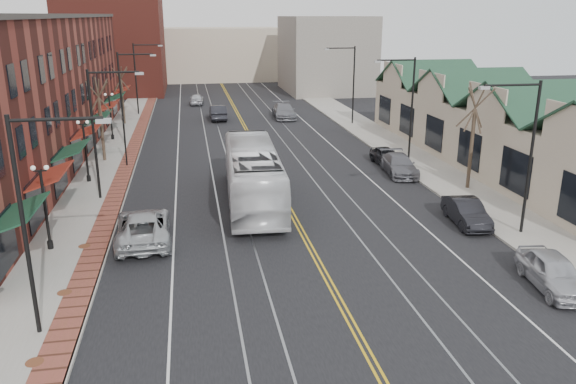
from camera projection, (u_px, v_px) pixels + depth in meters
name	position (u px, v px, depth m)	size (l,w,h in m)	color
ground	(343.00, 308.00, 22.52)	(160.00, 160.00, 0.00)	black
sidewalk_left	(101.00, 181.00, 39.27)	(4.00, 120.00, 0.15)	gray
sidewalk_right	(424.00, 166.00, 43.27)	(4.00, 120.00, 0.15)	gray
building_left	(12.00, 93.00, 43.04)	(10.00, 50.00, 11.00)	maroon
building_right	(499.00, 135.00, 43.59)	(8.00, 36.00, 4.60)	#B9A68E
backdrop_left	(115.00, 44.00, 83.44)	(14.00, 18.00, 14.00)	maroon
backdrop_mid	(218.00, 54.00, 100.94)	(22.00, 14.00, 9.00)	#B9A68E
backdrop_right	(325.00, 54.00, 84.36)	(12.00, 16.00, 11.00)	slate
streetlight_l_0	(35.00, 205.00, 19.16)	(3.33, 0.25, 8.00)	black
streetlight_l_1	(100.00, 121.00, 34.18)	(3.33, 0.25, 8.00)	black
streetlight_l_2	(126.00, 89.00, 49.20)	(3.33, 0.25, 8.00)	black
streetlight_l_3	(139.00, 71.00, 64.22)	(3.33, 0.25, 8.00)	black
streetlight_r_0	(525.00, 143.00, 28.47)	(3.33, 0.25, 8.00)	black
streetlight_r_1	(407.00, 98.00, 43.49)	(3.33, 0.25, 8.00)	black
streetlight_r_2	(350.00, 77.00, 58.51)	(3.33, 0.25, 8.00)	black
lamppost_l_1	(45.00, 209.00, 27.23)	(0.84, 0.28, 4.27)	black
lamppost_l_2	(86.00, 152.00, 38.50)	(0.84, 0.28, 4.27)	black
lamppost_l_3	(111.00, 117.00, 51.64)	(0.84, 0.28, 4.27)	black
tree_left_near	(101.00, 118.00, 43.78)	(1.78, 1.37, 6.48)	#382B21
tree_left_far	(122.00, 94.00, 58.87)	(1.66, 1.28, 6.02)	#382B21
tree_right_mid	(473.00, 135.00, 36.61)	(1.90, 1.46, 6.93)	#382B21
manhole_near	(35.00, 362.00, 18.73)	(0.60, 0.60, 0.02)	#592D19
manhole_mid	(65.00, 292.00, 23.43)	(0.60, 0.60, 0.02)	#592D19
manhole_far	(84.00, 246.00, 28.12)	(0.60, 0.60, 0.02)	#592D19
traffic_signal	(125.00, 137.00, 42.57)	(0.18, 0.15, 3.80)	black
transit_bus	(253.00, 175.00, 34.56)	(3.05, 13.05, 3.63)	white
parked_suv	(143.00, 227.00, 28.85)	(2.69, 5.84, 1.62)	#B1B5B9
parked_car_a	(553.00, 272.00, 23.94)	(1.79, 4.45, 1.52)	#B2B3B9
parked_car_b	(466.00, 212.00, 31.30)	(1.50, 4.30, 1.42)	black
parked_car_c	(399.00, 165.00, 41.10)	(2.03, 4.99, 1.45)	slate
parked_car_d	(386.00, 156.00, 43.72)	(1.62, 4.03, 1.37)	black
distant_car_left	(218.00, 112.00, 62.54)	(1.73, 4.95, 1.63)	#222228
distant_car_right	(284.00, 111.00, 63.44)	(2.32, 5.70, 1.65)	slate
distant_car_far	(197.00, 99.00, 73.11)	(1.68, 4.16, 1.42)	#BABBC2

